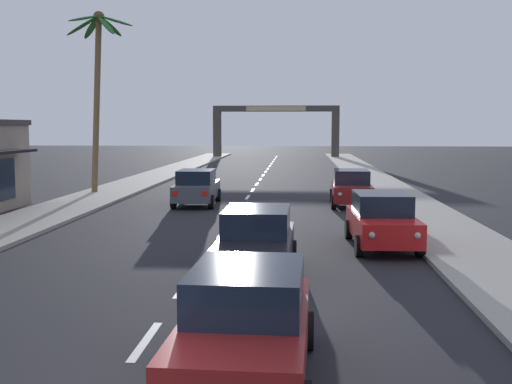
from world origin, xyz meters
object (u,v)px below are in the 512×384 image
at_px(sedan_lead_at_stop_bar, 247,324).
at_px(palm_left_third, 98,67).
at_px(sedan_oncoming_far, 197,187).
at_px(town_gateway_arch, 276,124).
at_px(sedan_parked_mid_kerb, 382,220).
at_px(sedan_third_in_queue, 257,241).
at_px(sedan_parked_nearest_kerb, 351,187).

xyz_separation_m(sedan_lead_at_stop_bar, palm_left_third, (-10.05, 24.29, 6.05)).
distance_m(sedan_oncoming_far, town_gateway_arch, 44.81).
distance_m(sedan_parked_mid_kerb, town_gateway_arch, 54.79).
height_order(sedan_third_in_queue, palm_left_third, palm_left_third).
bearing_deg(sedan_third_in_queue, sedan_lead_at_stop_bar, -87.45).
height_order(sedan_parked_nearest_kerb, town_gateway_arch, town_gateway_arch).
bearing_deg(sedan_parked_nearest_kerb, palm_left_third, 163.97).
bearing_deg(sedan_oncoming_far, sedan_third_in_queue, -74.57).
relative_size(sedan_lead_at_stop_bar, town_gateway_arch, 0.30).
height_order(palm_left_third, town_gateway_arch, palm_left_third).
bearing_deg(town_gateway_arch, palm_left_third, -101.38).
bearing_deg(sedan_third_in_queue, sedan_parked_mid_kerb, 46.68).
bearing_deg(palm_left_third, sedan_oncoming_far, -34.73).
height_order(sedan_third_in_queue, sedan_oncoming_far, same).
distance_m(sedan_third_in_queue, sedan_parked_nearest_kerb, 14.41).
relative_size(sedan_third_in_queue, sedan_oncoming_far, 1.00).
xyz_separation_m(sedan_third_in_queue, sedan_parked_nearest_kerb, (3.54, 13.97, 0.00)).
distance_m(sedan_lead_at_stop_bar, sedan_oncoming_far, 20.54).
bearing_deg(sedan_parked_mid_kerb, sedan_lead_at_stop_bar, -107.85).
xyz_separation_m(sedan_oncoming_far, palm_left_third, (-6.00, 4.16, 6.05)).
bearing_deg(sedan_parked_mid_kerb, sedan_oncoming_far, 126.99).
height_order(sedan_third_in_queue, sedan_parked_nearest_kerb, same).
bearing_deg(sedan_oncoming_far, palm_left_third, 145.27).
bearing_deg(palm_left_third, town_gateway_arch, 78.62).
relative_size(sedan_parked_nearest_kerb, town_gateway_arch, 0.30).
bearing_deg(palm_left_third, sedan_lead_at_stop_bar, -67.52).
xyz_separation_m(sedan_lead_at_stop_bar, sedan_oncoming_far, (-4.05, 20.14, 0.00)).
relative_size(sedan_lead_at_stop_bar, sedan_third_in_queue, 1.00).
bearing_deg(sedan_third_in_queue, sedan_oncoming_far, 105.43).
relative_size(sedan_third_in_queue, town_gateway_arch, 0.30).
bearing_deg(town_gateway_arch, sedan_parked_nearest_kerb, -83.36).
relative_size(sedan_lead_at_stop_bar, sedan_parked_mid_kerb, 1.00).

